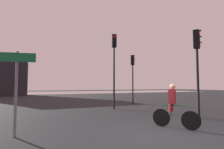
{
  "coord_description": "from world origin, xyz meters",
  "views": [
    {
      "loc": [
        -3.61,
        -4.24,
        1.54
      ],
      "look_at": [
        0.5,
        5.0,
        2.2
      ],
      "focal_mm": 28.0,
      "sensor_mm": 36.0,
      "label": 1
    }
  ],
  "objects_px": {
    "traffic_light_far_right": "(133,70)",
    "traffic_light_center": "(114,57)",
    "traffic_light_near_right": "(197,56)",
    "direction_sign_post": "(16,81)",
    "cyclist": "(173,105)"
  },
  "relations": [
    {
      "from": "traffic_light_center",
      "to": "traffic_light_near_right",
      "type": "bearing_deg",
      "value": 123.44
    },
    {
      "from": "traffic_light_near_right",
      "to": "direction_sign_post",
      "type": "height_order",
      "value": "traffic_light_near_right"
    },
    {
      "from": "traffic_light_near_right",
      "to": "direction_sign_post",
      "type": "distance_m",
      "value": 7.75
    },
    {
      "from": "traffic_light_center",
      "to": "direction_sign_post",
      "type": "height_order",
      "value": "traffic_light_center"
    },
    {
      "from": "traffic_light_center",
      "to": "cyclist",
      "type": "height_order",
      "value": "traffic_light_center"
    },
    {
      "from": "cyclist",
      "to": "traffic_light_near_right",
      "type": "bearing_deg",
      "value": 168.89
    },
    {
      "from": "cyclist",
      "to": "traffic_light_far_right",
      "type": "bearing_deg",
      "value": -143.46
    },
    {
      "from": "traffic_light_center",
      "to": "traffic_light_near_right",
      "type": "distance_m",
      "value": 5.35
    },
    {
      "from": "traffic_light_near_right",
      "to": "direction_sign_post",
      "type": "xyz_separation_m",
      "value": [
        -7.65,
        0.1,
        -1.26
      ]
    },
    {
      "from": "direction_sign_post",
      "to": "cyclist",
      "type": "distance_m",
      "value": 5.39
    },
    {
      "from": "traffic_light_center",
      "to": "cyclist",
      "type": "bearing_deg",
      "value": 96.81
    },
    {
      "from": "traffic_light_center",
      "to": "direction_sign_post",
      "type": "bearing_deg",
      "value": 50.21
    },
    {
      "from": "traffic_light_far_right",
      "to": "direction_sign_post",
      "type": "height_order",
      "value": "traffic_light_far_right"
    },
    {
      "from": "traffic_light_near_right",
      "to": "cyclist",
      "type": "xyz_separation_m",
      "value": [
        -2.42,
        -0.92,
        -2.14
      ]
    },
    {
      "from": "traffic_light_far_right",
      "to": "traffic_light_center",
      "type": "bearing_deg",
      "value": 1.66
    }
  ]
}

